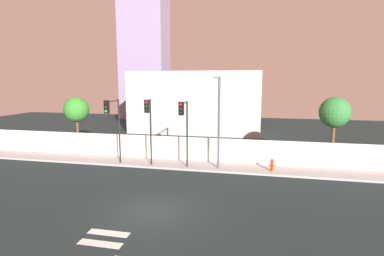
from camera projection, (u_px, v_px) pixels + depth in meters
ground_plane at (152, 212)px, 14.94m from camera, size 80.00×80.00×0.00m
sidewalk at (189, 165)px, 22.84m from camera, size 36.00×2.40×0.15m
perimeter_wall at (193, 149)px, 23.94m from camera, size 36.00×0.18×1.80m
traffic_light_left at (113, 118)px, 21.97m from camera, size 0.37×1.83×4.81m
traffic_light_center at (184, 120)px, 21.16m from camera, size 0.41×1.26×4.75m
traffic_light_right at (149, 118)px, 21.71m from camera, size 0.36×1.25×4.86m
street_lamp_curbside at (218, 115)px, 21.09m from camera, size 0.62×1.91×6.41m
fire_hydrant at (272, 165)px, 21.06m from camera, size 0.44×0.26×0.86m
roadside_tree_leftmost at (76, 110)px, 26.78m from camera, size 2.16×2.16×4.90m
roadside_tree_midleft at (335, 113)px, 22.30m from camera, size 2.22×2.22×5.15m
low_building_distant at (196, 102)px, 37.61m from camera, size 15.70×6.00×7.40m
tower_on_skyline at (144, 50)px, 50.39m from camera, size 7.34×5.00×22.43m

